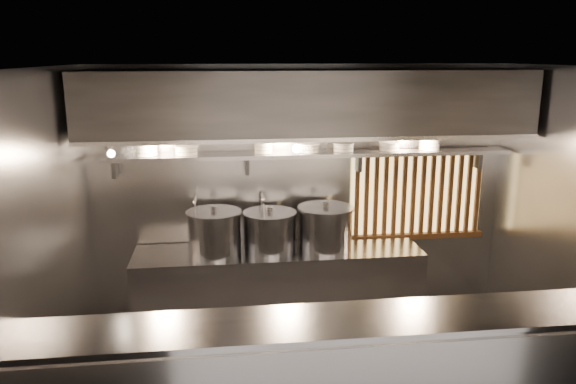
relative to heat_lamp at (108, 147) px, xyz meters
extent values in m
plane|color=black|center=(1.90, -0.85, 0.73)|extent=(4.50, 4.50, 0.00)
plane|color=gray|center=(1.90, 0.65, -0.67)|extent=(4.50, 0.00, 4.50)
plane|color=gray|center=(-0.35, -0.85, -0.67)|extent=(0.00, 3.00, 3.00)
cube|color=#96969B|center=(1.90, -1.80, -0.95)|extent=(4.50, 0.56, 0.03)
cube|color=#96969B|center=(1.60, 0.28, -1.62)|extent=(3.00, 0.70, 0.90)
cube|color=#96969B|center=(1.90, 0.47, -0.19)|extent=(4.40, 0.34, 0.04)
cube|color=#2D2D30|center=(1.90, 0.25, 0.36)|extent=(4.40, 0.80, 0.65)
cube|color=#96969B|center=(1.90, -0.15, 0.05)|extent=(4.40, 0.03, 0.04)
cube|color=#F5C66E|center=(3.20, 0.63, -0.69)|extent=(1.50, 0.02, 0.92)
cube|color=brown|center=(3.20, 0.58, -0.20)|extent=(1.56, 0.06, 0.06)
cube|color=brown|center=(3.20, 0.58, -1.18)|extent=(1.56, 0.06, 0.06)
cube|color=brown|center=(2.50, 0.58, -0.69)|extent=(0.04, 0.04, 0.92)
cube|color=brown|center=(2.61, 0.58, -0.69)|extent=(0.04, 0.04, 0.92)
cube|color=brown|center=(2.72, 0.58, -0.69)|extent=(0.04, 0.04, 0.92)
cube|color=brown|center=(2.82, 0.58, -0.69)|extent=(0.04, 0.04, 0.92)
cube|color=brown|center=(2.93, 0.58, -0.69)|extent=(0.04, 0.04, 0.92)
cube|color=brown|center=(3.04, 0.58, -0.69)|extent=(0.04, 0.04, 0.92)
cube|color=brown|center=(3.14, 0.58, -0.69)|extent=(0.04, 0.04, 0.92)
cube|color=brown|center=(3.25, 0.58, -0.69)|extent=(0.04, 0.04, 0.92)
cube|color=brown|center=(3.36, 0.58, -0.69)|extent=(0.04, 0.04, 0.92)
cube|color=brown|center=(3.47, 0.58, -0.69)|extent=(0.04, 0.04, 0.92)
cube|color=brown|center=(3.57, 0.58, -0.69)|extent=(0.04, 0.04, 0.92)
cube|color=brown|center=(3.68, 0.58, -0.69)|extent=(0.04, 0.04, 0.92)
cube|color=brown|center=(3.79, 0.58, -0.69)|extent=(0.04, 0.04, 0.92)
cube|color=brown|center=(3.89, 0.58, -0.69)|extent=(0.04, 0.04, 0.92)
cylinder|color=silver|center=(0.75, 0.60, -0.88)|extent=(0.03, 0.03, 0.48)
sphere|color=silver|center=(0.75, 0.60, -0.64)|extent=(0.04, 0.04, 0.04)
cylinder|color=silver|center=(0.75, 0.47, -0.64)|extent=(0.03, 0.26, 0.03)
sphere|color=silver|center=(0.75, 0.34, -0.64)|extent=(0.04, 0.04, 0.04)
cylinder|color=silver|center=(0.75, 0.34, -0.71)|extent=(0.03, 0.03, 0.14)
cylinder|color=silver|center=(1.45, 0.60, -0.88)|extent=(0.03, 0.03, 0.48)
sphere|color=silver|center=(1.45, 0.60, -0.64)|extent=(0.04, 0.04, 0.04)
cylinder|color=silver|center=(1.45, 0.47, -0.64)|extent=(0.03, 0.26, 0.03)
sphere|color=silver|center=(1.45, 0.34, -0.64)|extent=(0.04, 0.04, 0.04)
cylinder|color=silver|center=(1.45, 0.34, -0.71)|extent=(0.03, 0.03, 0.14)
cone|color=#96969B|center=(0.00, 0.00, 0.00)|extent=(0.25, 0.27, 0.20)
sphere|color=#FFE0B2|center=(0.03, -0.02, -0.06)|extent=(0.07, 0.07, 0.07)
cylinder|color=#2D2D30|center=(0.00, 0.10, 0.08)|extent=(0.02, 0.22, 0.02)
cylinder|color=#2D2D30|center=(1.80, 0.35, -0.03)|extent=(0.01, 0.01, 0.12)
sphere|color=#FFE0B2|center=(1.80, 0.35, -0.11)|extent=(0.09, 0.09, 0.09)
cylinder|color=#96969B|center=(0.94, 0.26, -0.96)|extent=(0.54, 0.54, 0.42)
cylinder|color=#96969B|center=(0.94, 0.26, -0.73)|extent=(0.57, 0.57, 0.03)
cylinder|color=#2D2D30|center=(0.94, 0.26, -0.69)|extent=(0.06, 0.06, 0.04)
cylinder|color=#96969B|center=(2.09, 0.27, -0.96)|extent=(0.66, 0.66, 0.42)
cylinder|color=#96969B|center=(2.09, 0.27, -0.73)|extent=(0.69, 0.69, 0.03)
cylinder|color=#2D2D30|center=(2.09, 0.27, -0.69)|extent=(0.06, 0.06, 0.04)
cylinder|color=#96969B|center=(1.51, 0.29, -0.98)|extent=(0.67, 0.67, 0.38)
cylinder|color=#96969B|center=(1.51, 0.29, -0.77)|extent=(0.71, 0.71, 0.03)
cylinder|color=#2D2D30|center=(1.51, 0.29, -0.73)|extent=(0.06, 0.06, 0.04)
cylinder|color=silver|center=(0.29, 0.47, -0.15)|extent=(0.22, 0.22, 0.03)
cylinder|color=silver|center=(0.29, 0.47, -0.11)|extent=(0.22, 0.22, 0.03)
cylinder|color=silver|center=(0.29, 0.47, -0.07)|extent=(0.22, 0.22, 0.03)
cylinder|color=silver|center=(0.29, 0.47, -0.04)|extent=(0.23, 0.23, 0.01)
cylinder|color=silver|center=(0.68, 0.47, -0.15)|extent=(0.22, 0.22, 0.03)
cylinder|color=silver|center=(0.68, 0.47, -0.11)|extent=(0.22, 0.22, 0.03)
cylinder|color=silver|center=(0.68, 0.47, -0.08)|extent=(0.24, 0.24, 0.01)
cylinder|color=silver|center=(1.47, 0.47, -0.15)|extent=(0.18, 0.18, 0.03)
cylinder|color=silver|center=(1.47, 0.47, -0.11)|extent=(0.18, 0.18, 0.03)
cylinder|color=silver|center=(1.47, 0.47, -0.07)|extent=(0.18, 0.18, 0.03)
cylinder|color=silver|center=(1.47, 0.47, -0.03)|extent=(0.18, 0.18, 0.03)
cylinder|color=silver|center=(1.47, 0.47, -0.01)|extent=(0.20, 0.20, 0.01)
cylinder|color=silver|center=(1.94, 0.47, -0.15)|extent=(0.22, 0.22, 0.03)
cylinder|color=silver|center=(1.94, 0.47, -0.11)|extent=(0.22, 0.22, 0.03)
cylinder|color=silver|center=(1.94, 0.47, -0.08)|extent=(0.24, 0.24, 0.01)
cylinder|color=silver|center=(2.31, 0.47, -0.15)|extent=(0.21, 0.21, 0.03)
cylinder|color=silver|center=(2.31, 0.47, -0.11)|extent=(0.21, 0.21, 0.03)
cylinder|color=silver|center=(2.31, 0.47, -0.08)|extent=(0.23, 0.23, 0.01)
cylinder|color=silver|center=(2.81, 0.47, -0.15)|extent=(0.21, 0.21, 0.03)
cylinder|color=silver|center=(2.81, 0.47, -0.11)|extent=(0.21, 0.21, 0.03)
cylinder|color=silver|center=(2.81, 0.47, -0.08)|extent=(0.23, 0.23, 0.01)
cylinder|color=silver|center=(3.25, 0.47, -0.15)|extent=(0.22, 0.22, 0.03)
cylinder|color=silver|center=(3.25, 0.47, -0.11)|extent=(0.22, 0.22, 0.03)
cylinder|color=silver|center=(3.25, 0.47, -0.07)|extent=(0.22, 0.22, 0.03)
cylinder|color=silver|center=(3.25, 0.47, -0.04)|extent=(0.23, 0.23, 0.01)
camera|label=1|loc=(1.00, -5.25, 0.82)|focal=35.00mm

